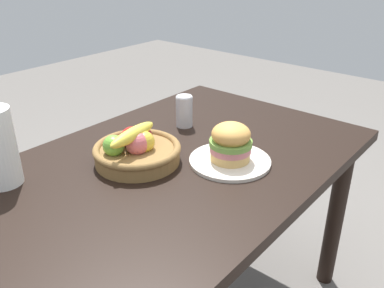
# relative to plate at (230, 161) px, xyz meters

# --- Properties ---
(dining_table) EXTENTS (1.40, 0.90, 0.75)m
(dining_table) POSITION_rel_plate_xyz_m (-0.11, 0.15, -0.11)
(dining_table) COLOR black
(dining_table) RESTS_ON ground_plane
(plate) EXTENTS (0.27, 0.27, 0.01)m
(plate) POSITION_rel_plate_xyz_m (0.00, 0.00, 0.00)
(plate) COLOR silver
(plate) RESTS_ON dining_table
(sandwich) EXTENTS (0.14, 0.14, 0.13)m
(sandwich) POSITION_rel_plate_xyz_m (-0.00, 0.00, 0.07)
(sandwich) COLOR #DBAD60
(sandwich) RESTS_ON plate
(soda_can) EXTENTS (0.07, 0.07, 0.13)m
(soda_can) POSITION_rel_plate_xyz_m (0.14, 0.32, 0.06)
(soda_can) COLOR silver
(soda_can) RESTS_ON dining_table
(fruit_basket) EXTENTS (0.29, 0.29, 0.13)m
(fruit_basket) POSITION_rel_plate_xyz_m (-0.20, 0.24, 0.04)
(fruit_basket) COLOR olive
(fruit_basket) RESTS_ON dining_table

